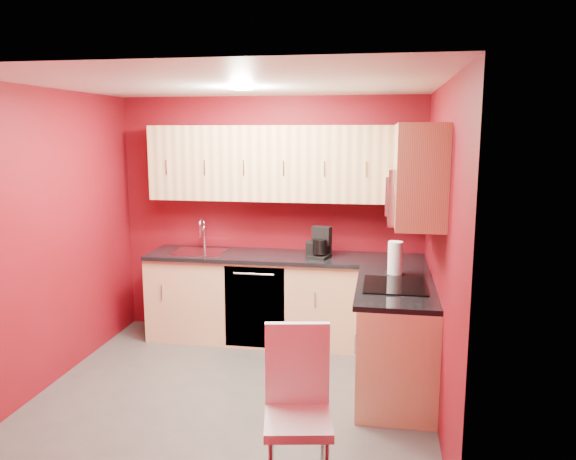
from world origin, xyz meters
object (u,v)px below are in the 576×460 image
(sink, at_px, (199,248))
(microwave, at_px, (413,194))
(dining_chair, at_px, (298,412))
(coffee_maker, at_px, (319,243))
(paper_towel, at_px, (395,258))
(napkin_holder, at_px, (313,249))

(sink, bearing_deg, microwave, -25.60)
(microwave, bearing_deg, dining_chair, -116.37)
(sink, height_order, coffee_maker, sink)
(paper_towel, bearing_deg, dining_chair, -108.35)
(microwave, height_order, paper_towel, microwave)
(napkin_holder, relative_size, dining_chair, 0.16)
(coffee_maker, height_order, napkin_holder, coffee_maker)
(microwave, bearing_deg, napkin_holder, 133.46)
(napkin_holder, bearing_deg, coffee_maker, -23.99)
(paper_towel, xyz_separation_m, dining_chair, (-0.58, -1.76, -0.56))
(microwave, height_order, napkin_holder, microwave)
(sink, bearing_deg, coffee_maker, -3.77)
(paper_towel, height_order, dining_chair, paper_towel)
(sink, distance_m, paper_towel, 2.09)
(coffee_maker, distance_m, dining_chair, 2.39)
(napkin_holder, xyz_separation_m, paper_towel, (0.79, -0.59, 0.07))
(microwave, bearing_deg, sink, 154.40)
(paper_towel, bearing_deg, sink, 161.99)
(coffee_maker, bearing_deg, microwave, -33.42)
(microwave, xyz_separation_m, napkin_holder, (-0.90, 0.95, -0.67))
(coffee_maker, bearing_deg, napkin_holder, 170.47)
(napkin_holder, bearing_deg, sink, 177.48)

